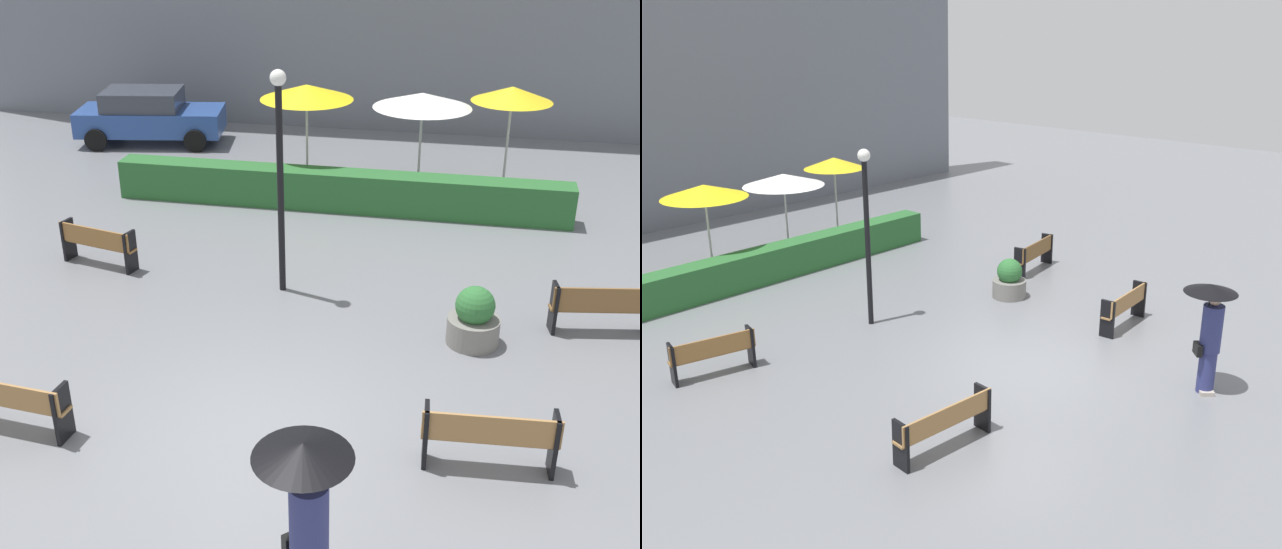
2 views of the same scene
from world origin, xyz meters
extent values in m
plane|color=slate|center=(0.00, 0.00, 0.00)|extent=(60.00, 60.00, 0.00)
cube|color=#9E7242|center=(-3.29, -0.76, 0.43)|extent=(1.88, 0.43, 0.04)
cube|color=#9E7242|center=(-3.30, -0.91, 0.63)|extent=(1.86, 0.21, 0.36)
cube|color=black|center=(-4.16, -0.70, 0.41)|extent=(0.09, 0.36, 0.82)
cube|color=black|center=(-2.42, -0.86, 0.41)|extent=(0.09, 0.36, 0.82)
cube|color=olive|center=(-4.43, 4.40, 0.44)|extent=(1.65, 0.60, 0.04)
cube|color=olive|center=(-4.47, 4.26, 0.64)|extent=(1.61, 0.41, 0.38)
cube|color=black|center=(-5.18, 4.55, 0.42)|extent=(0.14, 0.35, 0.83)
cube|color=black|center=(-3.70, 4.21, 0.42)|extent=(0.14, 0.35, 0.83)
cube|color=brown|center=(4.95, 3.62, 0.42)|extent=(1.78, 0.53, 0.04)
cube|color=brown|center=(4.97, 3.48, 0.65)|extent=(1.74, 0.33, 0.43)
cube|color=black|center=(4.14, 3.46, 0.43)|extent=(0.12, 0.35, 0.87)
cube|color=black|center=(5.76, 3.74, 0.43)|extent=(0.12, 0.35, 0.87)
cube|color=#9E7242|center=(3.12, -0.30, 0.45)|extent=(1.72, 0.35, 0.04)
cube|color=#9E7242|center=(3.13, -0.44, 0.67)|extent=(1.70, 0.16, 0.40)
cube|color=black|center=(2.33, -0.38, 0.43)|extent=(0.08, 0.33, 0.86)
cube|color=black|center=(3.92, -0.26, 0.43)|extent=(0.08, 0.33, 0.86)
cylinder|color=navy|center=(1.41, -3.08, 0.42)|extent=(0.32, 0.32, 0.83)
cube|color=#B2A599|center=(1.37, -3.12, 0.04)|extent=(0.41, 0.41, 0.08)
cylinder|color=navy|center=(1.41, -3.08, 1.29)|extent=(0.38, 0.38, 0.90)
sphere|color=tan|center=(1.41, -3.08, 1.84)|extent=(0.21, 0.21, 0.21)
cube|color=black|center=(1.25, -2.93, 0.88)|extent=(0.27, 0.26, 0.22)
cylinder|color=black|center=(1.35, -3.01, 1.62)|extent=(0.02, 0.02, 0.90)
cone|color=black|center=(1.35, -3.01, 2.07)|extent=(0.96, 0.96, 0.16)
cylinder|color=slate|center=(2.86, 2.79, 0.23)|extent=(0.85, 0.85, 0.45)
sphere|color=#2D6B33|center=(2.86, 2.79, 0.69)|extent=(0.64, 0.64, 0.64)
cylinder|color=black|center=(-0.65, 4.07, 1.89)|extent=(0.12, 0.12, 3.78)
sphere|color=white|center=(-0.65, 4.07, 3.90)|extent=(0.28, 0.28, 0.28)
cylinder|color=silver|center=(-1.42, 9.71, 1.20)|extent=(0.06, 0.06, 2.40)
cone|color=yellow|center=(-1.42, 9.71, 2.40)|extent=(2.25, 2.25, 0.35)
cylinder|color=silver|center=(1.31, 10.12, 1.12)|extent=(0.06, 0.06, 2.24)
cone|color=white|center=(1.31, 10.12, 2.24)|extent=(2.38, 2.38, 0.35)
cylinder|color=silver|center=(3.38, 10.36, 1.21)|extent=(0.06, 0.06, 2.43)
cone|color=yellow|center=(3.38, 10.36, 2.43)|extent=(1.91, 1.91, 0.35)
cube|color=#28602D|center=(-0.39, 8.40, 0.45)|extent=(10.59, 0.70, 0.91)
camera|label=1|loc=(2.63, -8.51, 6.55)|focal=43.84mm
camera|label=2|loc=(-10.64, -7.87, 6.53)|focal=40.52mm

